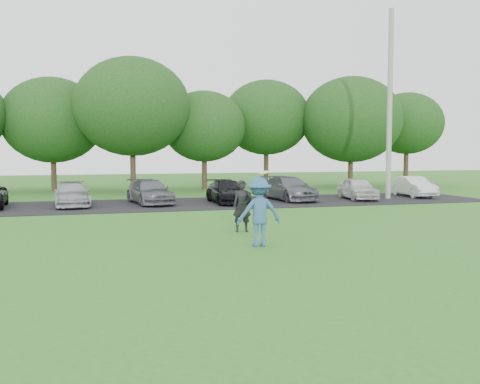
# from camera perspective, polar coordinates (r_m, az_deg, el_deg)

# --- Properties ---
(ground) EXTENTS (100.00, 100.00, 0.00)m
(ground) POSITION_cam_1_polar(r_m,az_deg,el_deg) (14.47, 3.84, -6.16)
(ground) COLOR #327120
(ground) RESTS_ON ground
(parking_lot) EXTENTS (32.00, 6.50, 0.03)m
(parking_lot) POSITION_cam_1_polar(r_m,az_deg,el_deg) (26.95, -5.56, -1.25)
(parking_lot) COLOR black
(parking_lot) RESTS_ON ground
(utility_pole) EXTENTS (0.28, 0.28, 10.33)m
(utility_pole) POSITION_cam_1_polar(r_m,az_deg,el_deg) (30.64, 15.68, 8.93)
(utility_pole) COLOR #989893
(utility_pole) RESTS_ON ground
(frisbee_player) EXTENTS (1.27, 0.76, 2.11)m
(frisbee_player) POSITION_cam_1_polar(r_m,az_deg,el_deg) (14.86, 2.04, -2.12)
(frisbee_player) COLOR #315D8B
(frisbee_player) RESTS_ON ground
(camera_bystander) EXTENTS (0.68, 0.50, 1.70)m
(camera_bystander) POSITION_cam_1_polar(r_m,az_deg,el_deg) (17.50, 0.25, -1.50)
(camera_bystander) COLOR black
(camera_bystander) RESTS_ON ground
(parked_cars) EXTENTS (28.02, 4.87, 1.26)m
(parked_cars) POSITION_cam_1_polar(r_m,az_deg,el_deg) (26.99, -6.00, 0.05)
(parked_cars) COLOR silver
(parked_cars) RESTS_ON parking_lot
(tree_row) EXTENTS (42.39, 9.85, 8.64)m
(tree_row) POSITION_cam_1_polar(r_m,az_deg,el_deg) (36.76, -6.05, 7.88)
(tree_row) COLOR #38281C
(tree_row) RESTS_ON ground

